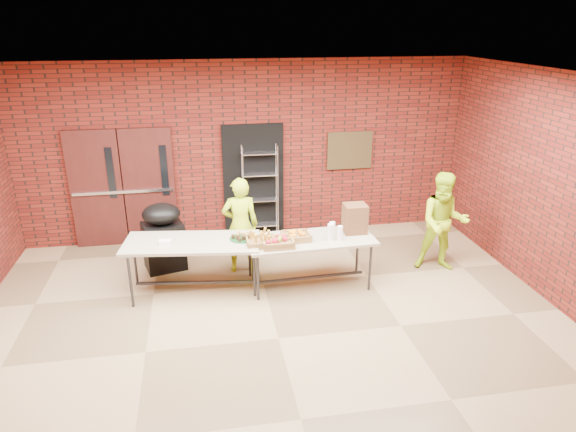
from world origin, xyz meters
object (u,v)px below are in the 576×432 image
Objects in this scene: covered_grill at (163,236)px; volunteer_woman at (240,225)px; table_left at (192,246)px; table_right at (311,242)px; coffee_dispenser at (355,218)px; volunteer_man at (443,222)px; wire_rack at (260,192)px.

volunteer_woman reaches higher than covered_grill.
volunteer_woman reaches higher than table_left.
coffee_dispenser is at bearing 8.11° from table_right.
volunteer_man is (1.49, 0.06, -0.19)m from coffee_dispenser.
coffee_dispenser is 1.50m from volunteer_man.
volunteer_man is at bearing 2.61° from table_right.
volunteer_man is (3.18, -0.50, 0.03)m from volunteer_woman.
volunteer_woman reaches higher than coffee_dispenser.
wire_rack is at bearing 122.93° from coffee_dispenser.
covered_grill is at bearing 126.36° from table_left.
volunteer_woman is (1.22, -0.30, 0.23)m from covered_grill.
table_left is 1.31× the size of volunteer_woman.
covered_grill is (-2.92, 0.86, -0.44)m from coffee_dispenser.
table_left is 2.47m from coffee_dispenser.
volunteer_man is at bearing -25.52° from covered_grill.
table_right is 2.21m from volunteer_man.
table_left is 4.62× the size of coffee_dispenser.
table_right is at bearing -39.27° from covered_grill.
wire_rack is at bearing 101.95° from table_right.
wire_rack is 1.12× the size of volunteer_woman.
coffee_dispenser is 3.07m from covered_grill.
covered_grill is (-2.21, 0.99, -0.15)m from table_right.
wire_rack reaches higher than volunteer_woman.
volunteer_woman is at bearing 143.02° from table_right.
volunteer_man reaches higher than volunteer_woman.
wire_rack is at bearing -108.83° from volunteer_woman.
coffee_dispenser is 0.40× the size of covered_grill.
table_left is at bearing 173.37° from table_right.
wire_rack reaches higher than table_right.
table_left is at bearing -162.10° from volunteer_man.
volunteer_woman is at bearing -29.04° from covered_grill.
volunteer_woman is (-0.99, 0.69, 0.07)m from table_right.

